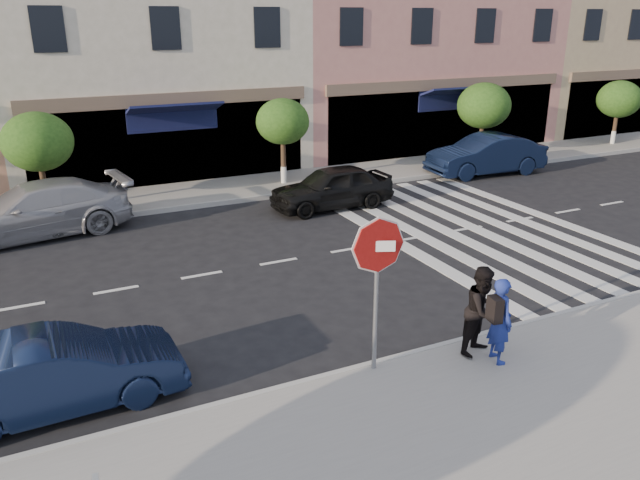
{
  "coord_description": "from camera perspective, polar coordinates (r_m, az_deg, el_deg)",
  "views": [
    {
      "loc": [
        -5.48,
        -9.7,
        5.88
      ],
      "look_at": [
        -0.04,
        1.51,
        1.4
      ],
      "focal_mm": 35.0,
      "sensor_mm": 36.0,
      "label": 1
    }
  ],
  "objects": [
    {
      "name": "ground",
      "position": [
        12.6,
        3.18,
        -8.08
      ],
      "size": [
        120.0,
        120.0,
        0.0
      ],
      "primitive_type": "plane",
      "color": "black",
      "rests_on": "ground"
    },
    {
      "name": "sidewalk_near",
      "position": [
        9.96,
        14.13,
        -16.58
      ],
      "size": [
        60.0,
        4.5,
        0.15
      ],
      "primitive_type": "cube",
      "color": "gray",
      "rests_on": "ground"
    },
    {
      "name": "sidewalk_far",
      "position": [
        22.19,
        -10.7,
        4.26
      ],
      "size": [
        60.0,
        3.0,
        0.15
      ],
      "primitive_type": "cube",
      "color": "gray",
      "rests_on": "ground"
    },
    {
      "name": "building_centre",
      "position": [
        27.17,
        -16.16,
        18.25
      ],
      "size": [
        11.0,
        9.0,
        11.0
      ],
      "primitive_type": "cube",
      "color": "beige",
      "rests_on": "ground"
    },
    {
      "name": "building_east_mid",
      "position": [
        31.65,
        7.02,
        20.77
      ],
      "size": [
        13.0,
        9.0,
        13.0
      ],
      "primitive_type": "cube",
      "color": "tan",
      "rests_on": "ground"
    },
    {
      "name": "building_east_far",
      "position": [
        39.78,
        23.2,
        18.47
      ],
      "size": [
        12.0,
        9.0,
        12.0
      ],
      "primitive_type": "cube",
      "color": "tan",
      "rests_on": "ground"
    },
    {
      "name": "street_tree_wb",
      "position": [
        20.82,
        -24.42,
        8.15
      ],
      "size": [
        2.1,
        2.1,
        3.06
      ],
      "color": "#473323",
      "rests_on": "sidewalk_far"
    },
    {
      "name": "street_tree_c",
      "position": [
        22.47,
        -3.44,
        10.72
      ],
      "size": [
        1.9,
        1.9,
        3.04
      ],
      "color": "#473323",
      "rests_on": "sidewalk_far"
    },
    {
      "name": "street_tree_ea",
      "position": [
        27.17,
        14.76,
        11.77
      ],
      "size": [
        2.2,
        2.2,
        3.19
      ],
      "color": "#473323",
      "rests_on": "sidewalk_far"
    },
    {
      "name": "street_tree_eb",
      "position": [
        32.91,
        25.67,
        11.51
      ],
      "size": [
        2.0,
        2.0,
        2.94
      ],
      "color": "#473323",
      "rests_on": "sidewalk_far"
    },
    {
      "name": "stop_sign",
      "position": [
        10.15,
        5.3,
        -2.0
      ],
      "size": [
        0.9,
        0.42,
        2.75
      ],
      "rotation": [
        0.0,
        0.0,
        -0.41
      ],
      "color": "gray",
      "rests_on": "sidewalk_near"
    },
    {
      "name": "photographer",
      "position": [
        11.29,
        16.15,
        -7.06
      ],
      "size": [
        0.47,
        0.63,
        1.56
      ],
      "primitive_type": "imported",
      "rotation": [
        0.0,
        0.0,
        1.39
      ],
      "color": "navy",
      "rests_on": "sidewalk_near"
    },
    {
      "name": "walker",
      "position": [
        11.47,
        14.64,
        -6.24
      ],
      "size": [
        0.97,
        0.87,
        1.65
      ],
      "primitive_type": "imported",
      "rotation": [
        0.0,
        0.0,
        0.36
      ],
      "color": "black",
      "rests_on": "sidewalk_near"
    },
    {
      "name": "car_near_mid",
      "position": [
        10.76,
        -22.78,
        -11.13
      ],
      "size": [
        3.86,
        1.42,
        1.26
      ],
      "primitive_type": "imported",
      "rotation": [
        0.0,
        0.0,
        1.59
      ],
      "color": "black",
      "rests_on": "ground"
    },
    {
      "name": "car_far_left",
      "position": [
        19.24,
        -24.59,
        2.49
      ],
      "size": [
        5.42,
        2.77,
        1.5
      ],
      "primitive_type": "imported",
      "rotation": [
        0.0,
        0.0,
        -1.44
      ],
      "color": "#96969B",
      "rests_on": "ground"
    },
    {
      "name": "car_far_mid",
      "position": [
        20.16,
        1.08,
        4.85
      ],
      "size": [
        4.08,
        1.73,
        1.38
      ],
      "primitive_type": "imported",
      "rotation": [
        0.0,
        0.0,
        -1.54
      ],
      "color": "black",
      "rests_on": "ground"
    },
    {
      "name": "car_far_right",
      "position": [
        25.43,
        14.93,
        7.53
      ],
      "size": [
        4.82,
        2.01,
        1.55
      ],
      "primitive_type": "imported",
      "rotation": [
        0.0,
        0.0,
        -1.65
      ],
      "color": "black",
      "rests_on": "ground"
    }
  ]
}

